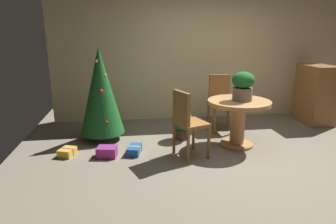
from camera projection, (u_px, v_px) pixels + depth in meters
The scene contains 12 objects.
ground_plane at pixel (240, 158), 4.20m from camera, with size 6.60×6.60×0.00m, color #756B5B.
back_wall_panel at pixel (203, 55), 5.96m from camera, with size 6.00×0.10×2.60m, color beige.
round_dining_table at pixel (238, 114), 4.53m from camera, with size 0.96×0.96×0.73m.
flower_vase at pixel (243, 85), 4.41m from camera, with size 0.34×0.34×0.44m.
wooden_chair_left at pixel (187, 120), 4.09m from camera, with size 0.51×0.54×0.97m.
wooden_chair_far at pixel (221, 99), 5.33m from camera, with size 0.43×0.45×1.00m.
holiday_tree at pixel (101, 91), 4.72m from camera, with size 0.71×0.71×1.52m.
gift_box_blue at pixel (134, 150), 4.32m from camera, with size 0.25×0.34×0.12m.
gift_box_purple at pixel (107, 152), 4.21m from camera, with size 0.31×0.25×0.15m.
gift_box_gold at pixel (67, 152), 4.26m from camera, with size 0.26×0.29×0.11m.
wooden_cabinet at pixel (316, 94), 5.72m from camera, with size 0.52×0.75×1.13m.
potted_plant at pixel (182, 123), 4.87m from camera, with size 0.36×0.36×0.50m.
Camera 1 is at (-1.59, -3.69, 1.72)m, focal length 31.40 mm.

